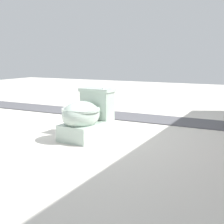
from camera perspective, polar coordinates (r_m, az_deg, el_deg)
The scene contains 3 objects.
ground_plane at distance 3.49m, azimuth -5.04°, elevation -3.96°, with size 14.00×14.00×0.00m, color beige.
gravel_strip at distance 4.26m, azimuth 8.70°, elevation -1.37°, with size 0.56×8.00×0.01m, color #4C4C51.
toilet at distance 3.27m, azimuth -4.71°, elevation -0.96°, with size 0.65×0.41×0.52m.
Camera 1 is at (2.86, 1.81, 0.85)m, focal length 50.00 mm.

